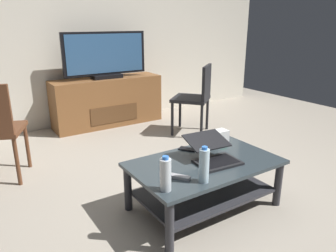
{
  "coord_description": "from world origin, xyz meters",
  "views": [
    {
      "loc": [
        -1.44,
        -1.97,
        1.4
      ],
      "look_at": [
        0.01,
        0.25,
        0.54
      ],
      "focal_mm": 34.46,
      "sensor_mm": 36.0,
      "label": 1
    }
  ],
  "objects_px": {
    "router_box": "(220,137)",
    "cell_phone": "(187,149)",
    "water_bottle_near": "(204,165)",
    "tv_remote": "(179,177)",
    "dining_chair": "(197,95)",
    "laptop": "(213,153)",
    "media_cabinet": "(108,101)",
    "water_bottle_far": "(166,174)",
    "coffee_table": "(204,176)",
    "television": "(106,56)"
  },
  "relations": [
    {
      "from": "media_cabinet",
      "to": "water_bottle_far",
      "type": "bearing_deg",
      "value": -105.28
    },
    {
      "from": "television",
      "to": "dining_chair",
      "type": "relative_size",
      "value": 1.3
    },
    {
      "from": "router_box",
      "to": "water_bottle_near",
      "type": "bearing_deg",
      "value": -140.54
    },
    {
      "from": "water_bottle_near",
      "to": "dining_chair",
      "type": "bearing_deg",
      "value": 53.41
    },
    {
      "from": "water_bottle_near",
      "to": "tv_remote",
      "type": "height_order",
      "value": "water_bottle_near"
    },
    {
      "from": "router_box",
      "to": "cell_phone",
      "type": "height_order",
      "value": "router_box"
    },
    {
      "from": "media_cabinet",
      "to": "cell_phone",
      "type": "relative_size",
      "value": 10.81
    },
    {
      "from": "television",
      "to": "cell_phone",
      "type": "height_order",
      "value": "television"
    },
    {
      "from": "dining_chair",
      "to": "cell_phone",
      "type": "xyz_separation_m",
      "value": [
        -1.02,
        -1.19,
        -0.11
      ]
    },
    {
      "from": "coffee_table",
      "to": "cell_phone",
      "type": "xyz_separation_m",
      "value": [
        0.03,
        0.27,
        0.12
      ]
    },
    {
      "from": "coffee_table",
      "to": "television",
      "type": "xyz_separation_m",
      "value": [
        0.24,
        2.42,
        0.69
      ]
    },
    {
      "from": "coffee_table",
      "to": "television",
      "type": "height_order",
      "value": "television"
    },
    {
      "from": "water_bottle_near",
      "to": "cell_phone",
      "type": "distance_m",
      "value": 0.58
    },
    {
      "from": "coffee_table",
      "to": "router_box",
      "type": "xyz_separation_m",
      "value": [
        0.34,
        0.21,
        0.18
      ]
    },
    {
      "from": "dining_chair",
      "to": "water_bottle_far",
      "type": "distance_m",
      "value": 2.26
    },
    {
      "from": "water_bottle_near",
      "to": "water_bottle_far",
      "type": "distance_m",
      "value": 0.28
    },
    {
      "from": "dining_chair",
      "to": "tv_remote",
      "type": "xyz_separation_m",
      "value": [
        -1.37,
        -1.57,
        -0.11
      ]
    },
    {
      "from": "television",
      "to": "laptop",
      "type": "xyz_separation_m",
      "value": [
        -0.17,
        -2.44,
        -0.51
      ]
    },
    {
      "from": "water_bottle_near",
      "to": "tv_remote",
      "type": "relative_size",
      "value": 1.56
    },
    {
      "from": "laptop",
      "to": "water_bottle_near",
      "type": "relative_size",
      "value": 1.65
    },
    {
      "from": "coffee_table",
      "to": "laptop",
      "type": "height_order",
      "value": "laptop"
    },
    {
      "from": "cell_phone",
      "to": "dining_chair",
      "type": "bearing_deg",
      "value": 14.68
    },
    {
      "from": "coffee_table",
      "to": "television",
      "type": "distance_m",
      "value": 2.53
    },
    {
      "from": "dining_chair",
      "to": "water_bottle_near",
      "type": "relative_size",
      "value": 3.56
    },
    {
      "from": "television",
      "to": "laptop",
      "type": "height_order",
      "value": "television"
    },
    {
      "from": "dining_chair",
      "to": "water_bottle_near",
      "type": "xyz_separation_m",
      "value": [
        -1.26,
        -1.7,
        -0.0
      ]
    },
    {
      "from": "media_cabinet",
      "to": "dining_chair",
      "type": "distance_m",
      "value": 1.29
    },
    {
      "from": "water_bottle_far",
      "to": "television",
      "type": "bearing_deg",
      "value": 74.6
    },
    {
      "from": "water_bottle_far",
      "to": "cell_phone",
      "type": "xyz_separation_m",
      "value": [
        0.52,
        0.47,
        -0.1
      ]
    },
    {
      "from": "dining_chair",
      "to": "water_bottle_far",
      "type": "relative_size",
      "value": 3.84
    },
    {
      "from": "water_bottle_near",
      "to": "water_bottle_far",
      "type": "height_order",
      "value": "water_bottle_near"
    },
    {
      "from": "router_box",
      "to": "water_bottle_near",
      "type": "xyz_separation_m",
      "value": [
        -0.55,
        -0.45,
        0.05
      ]
    },
    {
      "from": "dining_chair",
      "to": "router_box",
      "type": "height_order",
      "value": "dining_chair"
    },
    {
      "from": "tv_remote",
      "to": "router_box",
      "type": "bearing_deg",
      "value": -8.2
    },
    {
      "from": "water_bottle_near",
      "to": "coffee_table",
      "type": "bearing_deg",
      "value": 49.02
    },
    {
      "from": "television",
      "to": "water_bottle_near",
      "type": "height_order",
      "value": "television"
    },
    {
      "from": "television",
      "to": "router_box",
      "type": "xyz_separation_m",
      "value": [
        0.1,
        -2.22,
        -0.5
      ]
    },
    {
      "from": "television",
      "to": "cell_phone",
      "type": "xyz_separation_m",
      "value": [
        -0.21,
        -2.16,
        -0.56
      ]
    },
    {
      "from": "cell_phone",
      "to": "media_cabinet",
      "type": "bearing_deg",
      "value": 49.82
    },
    {
      "from": "dining_chair",
      "to": "water_bottle_near",
      "type": "distance_m",
      "value": 2.12
    },
    {
      "from": "coffee_table",
      "to": "media_cabinet",
      "type": "height_order",
      "value": "media_cabinet"
    },
    {
      "from": "media_cabinet",
      "to": "television",
      "type": "height_order",
      "value": "television"
    },
    {
      "from": "router_box",
      "to": "water_bottle_near",
      "type": "relative_size",
      "value": 0.52
    },
    {
      "from": "laptop",
      "to": "media_cabinet",
      "type": "bearing_deg",
      "value": 85.97
    },
    {
      "from": "dining_chair",
      "to": "water_bottle_near",
      "type": "bearing_deg",
      "value": -126.59
    },
    {
      "from": "coffee_table",
      "to": "router_box",
      "type": "distance_m",
      "value": 0.44
    },
    {
      "from": "laptop",
      "to": "router_box",
      "type": "distance_m",
      "value": 0.35
    },
    {
      "from": "dining_chair",
      "to": "router_box",
      "type": "xyz_separation_m",
      "value": [
        -0.71,
        -1.25,
        -0.05
      ]
    },
    {
      "from": "water_bottle_near",
      "to": "router_box",
      "type": "bearing_deg",
      "value": 39.46
    },
    {
      "from": "laptop",
      "to": "router_box",
      "type": "bearing_deg",
      "value": 39.12
    }
  ]
}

